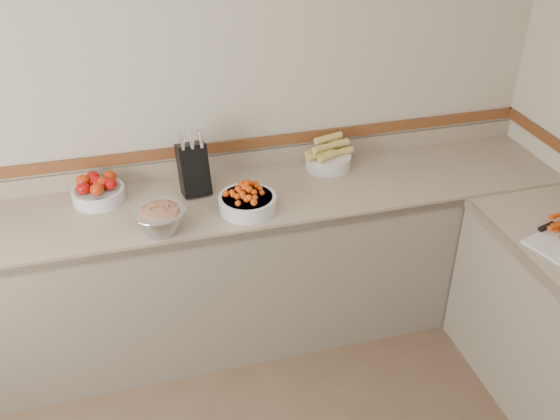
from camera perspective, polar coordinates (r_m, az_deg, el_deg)
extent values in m
plane|color=#B1A792|center=(3.34, -8.88, 9.28)|extent=(4.00, 0.00, 4.00)
cube|color=gray|center=(3.24, -7.50, 0.29)|extent=(4.00, 0.65, 0.04)
cube|color=slate|center=(3.50, -6.98, -5.98)|extent=(4.00, 0.63, 0.86)
cube|color=#73624D|center=(2.98, -6.56, -2.80)|extent=(4.00, 0.02, 0.04)
cube|color=gray|center=(3.48, -8.38, 3.90)|extent=(4.00, 0.02, 0.10)
cube|color=brown|center=(3.43, -8.50, 5.35)|extent=(4.00, 0.02, 0.06)
cube|color=black|center=(3.28, -7.92, 3.72)|extent=(0.17, 0.19, 0.29)
cylinder|color=silver|center=(3.17, -8.90, 6.08)|extent=(0.02, 0.04, 0.08)
cylinder|color=silver|center=(3.17, -8.06, 6.19)|extent=(0.02, 0.04, 0.08)
cylinder|color=silver|center=(3.18, -7.22, 6.30)|extent=(0.02, 0.04, 0.08)
cylinder|color=silver|center=(3.19, -8.97, 6.30)|extent=(0.02, 0.04, 0.08)
cylinder|color=silver|center=(3.20, -8.14, 6.41)|extent=(0.02, 0.04, 0.08)
cylinder|color=silver|center=(3.20, -7.31, 6.52)|extent=(0.02, 0.04, 0.08)
cylinder|color=silver|center=(3.22, -9.04, 6.52)|extent=(0.02, 0.04, 0.08)
cylinder|color=silver|center=(3.22, -8.21, 6.63)|extent=(0.02, 0.04, 0.08)
cylinder|color=silver|center=(3.23, -7.39, 6.73)|extent=(0.02, 0.04, 0.08)
cylinder|color=silver|center=(3.35, -16.25, 1.39)|extent=(0.27, 0.27, 0.07)
torus|color=silver|center=(3.34, -16.33, 1.82)|extent=(0.27, 0.27, 0.01)
cylinder|color=white|center=(3.34, -16.33, 1.82)|extent=(0.24, 0.24, 0.01)
ellipsoid|color=#A60806|center=(3.29, -17.56, 1.90)|extent=(0.07, 0.07, 0.06)
ellipsoid|color=#B52906|center=(3.26, -16.40, 1.80)|extent=(0.07, 0.07, 0.06)
ellipsoid|color=#A60806|center=(3.29, -15.26, 2.31)|extent=(0.07, 0.07, 0.06)
ellipsoid|color=#B52906|center=(3.36, -17.57, 2.56)|extent=(0.07, 0.07, 0.06)
ellipsoid|color=#A60806|center=(3.33, -16.43, 2.47)|extent=(0.07, 0.07, 0.06)
ellipsoid|color=#B52906|center=(3.36, -15.31, 2.96)|extent=(0.07, 0.07, 0.06)
ellipsoid|color=#A60806|center=(3.38, -16.75, 2.90)|extent=(0.07, 0.07, 0.06)
ellipsoid|color=#B52906|center=(3.31, -15.89, 2.40)|extent=(0.07, 0.07, 0.06)
cylinder|color=silver|center=(3.14, -2.99, 0.66)|extent=(0.29, 0.29, 0.08)
torus|color=silver|center=(3.13, -3.01, 1.15)|extent=(0.29, 0.29, 0.01)
cylinder|color=white|center=(3.13, -3.01, 1.15)|extent=(0.25, 0.25, 0.01)
sphere|color=#BC3606|center=(3.09, -3.27, 2.06)|extent=(0.03, 0.03, 0.03)
sphere|color=#BC3606|center=(3.05, -2.70, 1.16)|extent=(0.03, 0.03, 0.03)
sphere|color=#BC3606|center=(3.07, -1.49, 1.26)|extent=(0.03, 0.03, 0.03)
sphere|color=#BC3606|center=(3.15, -3.41, 2.35)|extent=(0.03, 0.03, 0.03)
sphere|color=#BC3606|center=(3.06, -3.92, 1.24)|extent=(0.03, 0.03, 0.03)
sphere|color=#BC3606|center=(3.08, -3.37, 1.76)|extent=(0.03, 0.03, 0.03)
sphere|color=#BC3606|center=(3.18, -3.29, 2.41)|extent=(0.03, 0.03, 0.03)
sphere|color=#BC3606|center=(3.11, -2.55, 2.21)|extent=(0.03, 0.03, 0.03)
sphere|color=#BC3606|center=(3.20, -3.07, 2.51)|extent=(0.03, 0.03, 0.03)
sphere|color=#BC3606|center=(3.10, -3.36, 2.15)|extent=(0.03, 0.03, 0.03)
sphere|color=#BC3606|center=(3.05, -3.13, 1.38)|extent=(0.03, 0.03, 0.03)
sphere|color=#BC3606|center=(3.18, -3.09, 2.48)|extent=(0.03, 0.03, 0.03)
sphere|color=#BC3606|center=(3.04, -2.90, 1.16)|extent=(0.03, 0.03, 0.03)
sphere|color=#BC3606|center=(3.14, -4.06, 2.24)|extent=(0.03, 0.03, 0.03)
sphere|color=#BC3606|center=(3.10, -2.34, 2.00)|extent=(0.03, 0.03, 0.03)
sphere|color=#BC3606|center=(3.12, -4.31, 1.82)|extent=(0.03, 0.03, 0.03)
sphere|color=#BC3606|center=(3.14, -2.10, 2.18)|extent=(0.03, 0.03, 0.03)
sphere|color=#BC3606|center=(3.06, -2.39, 1.40)|extent=(0.03, 0.03, 0.03)
sphere|color=#BC3606|center=(3.10, -3.08, 2.11)|extent=(0.03, 0.03, 0.03)
sphere|color=#BC3606|center=(3.17, -4.13, 2.30)|extent=(0.03, 0.03, 0.03)
sphere|color=#BC3606|center=(3.18, -2.25, 2.41)|extent=(0.03, 0.03, 0.03)
sphere|color=#BC3606|center=(3.08, -3.40, 1.76)|extent=(0.03, 0.03, 0.03)
sphere|color=#BC3606|center=(3.12, -3.06, 2.30)|extent=(0.03, 0.03, 0.03)
sphere|color=#BC3606|center=(3.12, -2.47, 2.19)|extent=(0.03, 0.03, 0.03)
sphere|color=#BC3606|center=(3.15, -3.13, 2.42)|extent=(0.03, 0.03, 0.03)
sphere|color=#BC3606|center=(3.11, -3.67, 1.94)|extent=(0.03, 0.03, 0.03)
sphere|color=#BC3606|center=(3.19, -2.82, 2.48)|extent=(0.03, 0.03, 0.03)
sphere|color=#BC3606|center=(3.11, -4.65, 1.66)|extent=(0.03, 0.03, 0.03)
sphere|color=#BC3606|center=(3.11, -1.83, 1.98)|extent=(0.03, 0.03, 0.03)
sphere|color=#BC3606|center=(3.15, -1.77, 2.22)|extent=(0.03, 0.03, 0.03)
sphere|color=#BC3606|center=(3.04, -2.05, 0.72)|extent=(0.03, 0.03, 0.03)
sphere|color=#BC3606|center=(3.09, -1.69, 1.66)|extent=(0.03, 0.03, 0.03)
sphere|color=#BC3606|center=(3.09, -3.88, 1.97)|extent=(0.03, 0.03, 0.03)
sphere|color=#BC3606|center=(3.09, -3.32, 2.12)|extent=(0.03, 0.03, 0.03)
sphere|color=#BC3606|center=(3.14, -3.94, 2.20)|extent=(0.03, 0.03, 0.03)
sphere|color=#BC3606|center=(3.10, -2.09, 2.05)|extent=(0.03, 0.03, 0.03)
sphere|color=#BC3606|center=(3.12, -3.60, 2.09)|extent=(0.03, 0.03, 0.03)
sphere|color=#BC3606|center=(3.07, -2.39, 1.33)|extent=(0.03, 0.03, 0.03)
sphere|color=#BC3606|center=(3.09, -2.79, 2.18)|extent=(0.03, 0.03, 0.03)
sphere|color=#BC3606|center=(3.17, -3.37, 2.41)|extent=(0.03, 0.03, 0.03)
sphere|color=#BC3606|center=(3.04, -2.78, 1.10)|extent=(0.03, 0.03, 0.03)
sphere|color=#BC3606|center=(3.12, -4.03, 2.08)|extent=(0.03, 0.03, 0.03)
cylinder|color=silver|center=(3.54, 4.42, 4.48)|extent=(0.26, 0.26, 0.08)
torus|color=silver|center=(3.53, 4.44, 4.95)|extent=(0.26, 0.26, 0.01)
cylinder|color=tan|center=(3.49, 3.68, 5.06)|extent=(0.18, 0.09, 0.04)
cylinder|color=tan|center=(3.48, 4.66, 5.01)|extent=(0.17, 0.11, 0.04)
cylinder|color=tan|center=(3.52, 5.38, 5.30)|extent=(0.17, 0.06, 0.04)
cylinder|color=tan|center=(3.53, 3.55, 5.44)|extent=(0.17, 0.10, 0.04)
cylinder|color=tan|center=(3.56, 4.69, 5.64)|extent=(0.17, 0.05, 0.04)
cylinder|color=tan|center=(3.49, 4.21, 5.82)|extent=(0.17, 0.10, 0.04)
cylinder|color=tan|center=(3.52, 5.02, 5.99)|extent=(0.18, 0.07, 0.04)
cylinder|color=tan|center=(3.51, 4.43, 6.58)|extent=(0.18, 0.09, 0.04)
cylinder|color=#B2B2BA|center=(3.02, -10.90, -0.96)|extent=(0.26, 0.26, 0.12)
torus|color=#B2B2BA|center=(2.99, -11.00, -0.08)|extent=(0.26, 0.26, 0.01)
ellipsoid|color=maroon|center=(2.99, -10.99, -0.22)|extent=(0.21, 0.21, 0.07)
cube|color=maroon|center=(3.03, -10.30, 0.74)|extent=(0.02, 0.02, 0.02)
cube|color=#819F4D|center=(2.96, -9.39, 0.05)|extent=(0.02, 0.02, 0.02)
cube|color=maroon|center=(3.01, -11.93, 0.41)|extent=(0.02, 0.02, 0.02)
cube|color=#819F4D|center=(2.97, -10.74, 0.29)|extent=(0.02, 0.02, 0.02)
cube|color=maroon|center=(2.97, -10.28, 0.38)|extent=(0.02, 0.02, 0.02)
cube|color=#819F4D|center=(2.97, -11.30, 0.27)|extent=(0.02, 0.02, 0.02)
cube|color=maroon|center=(2.95, -10.63, -0.08)|extent=(0.02, 0.02, 0.02)
cube|color=#819F4D|center=(3.00, -11.47, 0.44)|extent=(0.02, 0.02, 0.02)
cube|color=maroon|center=(2.98, -10.61, 0.21)|extent=(0.02, 0.02, 0.02)
cube|color=#819F4D|center=(2.94, -10.56, -0.20)|extent=(0.02, 0.02, 0.02)
cube|color=maroon|center=(2.96, -11.92, 0.02)|extent=(0.02, 0.02, 0.02)
cube|color=#819F4D|center=(2.94, -9.55, -0.09)|extent=(0.02, 0.02, 0.02)
cube|color=maroon|center=(3.00, -12.46, 0.16)|extent=(0.02, 0.02, 0.02)
cube|color=#819F4D|center=(2.99, -11.28, 0.13)|extent=(0.02, 0.02, 0.02)
cone|color=#BC3506|center=(3.32, 24.26, -0.30)|extent=(0.18, 0.08, 0.03)
cube|color=black|center=(3.25, 23.21, -1.40)|extent=(0.10, 0.05, 0.02)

